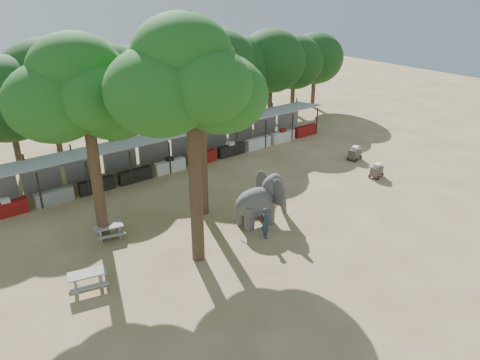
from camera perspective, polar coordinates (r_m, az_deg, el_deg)
ground at (r=26.42m, az=8.43°, el=-6.92°), size 100.00×100.00×0.00m
vendor_stalls at (r=35.87m, az=-7.40°, el=3.72°), size 28.00×2.99×2.80m
yard_tree_left at (r=24.43m, az=-18.88°, el=10.30°), size 7.10×6.90×11.02m
yard_tree_center at (r=21.00m, az=-6.57°, el=12.18°), size 7.10×6.90×12.04m
yard_tree_back at (r=26.01m, az=-5.47°, el=12.97°), size 7.10×6.90×11.36m
backdrop_trees at (r=39.09m, az=-11.69°, el=11.71°), size 46.46×5.95×8.33m
elephant at (r=27.13m, az=2.68°, el=-2.41°), size 3.72×2.84×2.83m
handler at (r=25.75m, az=3.15°, el=-5.25°), size 0.67×0.77×1.79m
picnic_table_near at (r=23.10m, az=-18.09°, el=-11.31°), size 1.97×1.84×0.84m
picnic_table_far at (r=26.83m, az=-15.67°, el=-5.89°), size 1.73×1.61×0.75m
cart_front at (r=34.84m, az=16.33°, el=1.13°), size 1.20×0.93×1.05m
cart_back at (r=37.72m, az=13.82°, el=3.20°), size 1.26×0.95×1.11m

